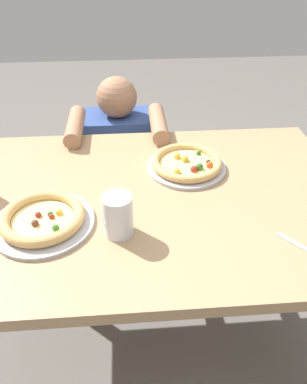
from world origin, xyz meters
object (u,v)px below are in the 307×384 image
Objects in this scene: pizza_far at (187,164)px; water_cup_clear at (118,215)px; pizza_near at (43,219)px; diner_seated at (121,171)px.

water_cup_clear is (-0.25, -0.33, 0.05)m from pizza_far.
water_cup_clear reaches higher than pizza_far.
pizza_near is 0.55m from pizza_far.
water_cup_clear is 0.14× the size of diner_seated.
pizza_near reaches higher than pizza_far.
pizza_near is 2.37× the size of water_cup_clear.
pizza_near is 0.24m from water_cup_clear.
diner_seated is (0.22, 0.81, -0.36)m from pizza_near.
diner_seated is at bearing 115.55° from pizza_far.
diner_seated is at bearing 74.76° from pizza_near.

